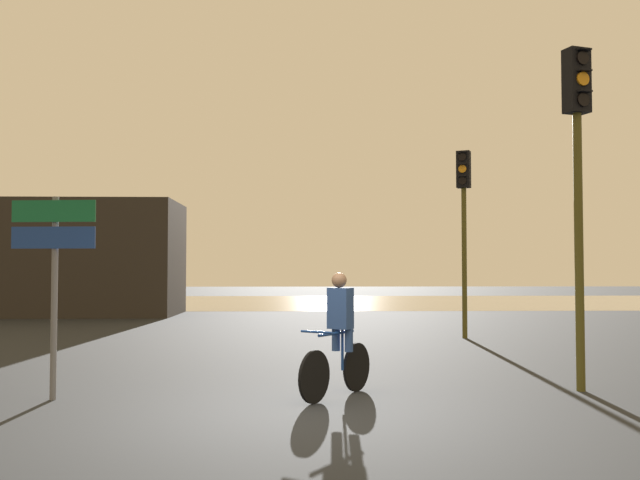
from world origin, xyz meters
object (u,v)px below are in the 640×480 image
Objects in this scene: traffic_light_near_right at (578,153)px; direction_sign_post at (54,259)px; cyclist at (339,334)px; traffic_light_far_right at (464,208)px.

traffic_light_near_right is 1.82× the size of direction_sign_post.
traffic_light_near_right reaches higher than direction_sign_post.
direction_sign_post is (-7.00, -0.45, -1.48)m from traffic_light_near_right.
direction_sign_post is 1.60× the size of cyclist.
direction_sign_post is at bearing 72.65° from traffic_light_far_right.
traffic_light_far_right reaches higher than direction_sign_post.
traffic_light_near_right is at bearing -170.50° from direction_sign_post.
traffic_light_near_right is 4.15m from cyclist.
traffic_light_near_right is 7.17m from direction_sign_post.
traffic_light_near_right reaches higher than cyclist.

